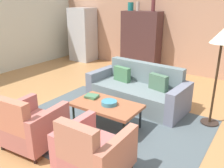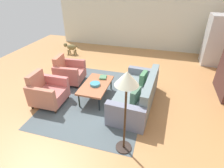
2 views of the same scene
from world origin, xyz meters
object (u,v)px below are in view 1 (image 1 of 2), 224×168
(couch, at_px, (138,91))
(vase_small, at_px, (153,5))
(cabinet, at_px, (141,41))
(vase_tall, at_px, (131,6))
(coffee_table, at_px, (106,106))
(armchair_right, at_px, (92,154))
(vase_round, at_px, (138,6))
(floor_lamp, at_px, (221,45))
(fruit_bowl, at_px, (109,103))
(refrigerator, at_px, (83,35))
(book_stack, at_px, (92,96))
(armchair_left, at_px, (30,127))

(couch, relative_size, vase_small, 6.01)
(cabinet, xyz_separation_m, vase_tall, (-0.40, -0.00, 1.02))
(coffee_table, xyz_separation_m, armchair_right, (0.60, -1.17, -0.05))
(couch, bearing_deg, vase_round, -56.39)
(floor_lamp, bearing_deg, coffee_table, -143.10)
(coffee_table, relative_size, cabinet, 0.67)
(fruit_bowl, distance_m, refrigerator, 5.02)
(couch, bearing_deg, armchair_right, 108.16)
(couch, xyz_separation_m, vase_tall, (-1.62, 2.42, 1.63))
(armchair_right, height_order, floor_lamp, floor_lamp)
(couch, distance_m, vase_round, 3.23)
(vase_tall, height_order, vase_round, vase_round)
(vase_tall, xyz_separation_m, floor_lamp, (3.14, -2.46, -0.48))
(couch, distance_m, refrigerator, 4.25)
(floor_lamp, bearing_deg, book_stack, -150.86)
(fruit_bowl, relative_size, vase_round, 1.02)
(vase_round, bearing_deg, vase_small, 0.00)
(cabinet, xyz_separation_m, vase_round, (-0.15, -0.00, 1.03))
(couch, bearing_deg, armchair_left, 79.67)
(armchair_right, bearing_deg, vase_tall, 114.19)
(coffee_table, bearing_deg, vase_tall, 114.20)
(couch, xyz_separation_m, cabinet, (-1.22, 2.42, 0.61))
(vase_round, relative_size, vase_small, 0.74)
(armchair_left, distance_m, fruit_bowl, 1.34)
(book_stack, xyz_separation_m, vase_round, (-0.98, 3.52, 1.47))
(armchair_right, distance_m, book_stack, 1.59)
(armchair_left, distance_m, armchair_right, 1.19)
(armchair_right, bearing_deg, book_stack, 127.68)
(couch, bearing_deg, floor_lamp, -177.75)
(vase_tall, relative_size, vase_small, 0.68)
(armchair_left, xyz_separation_m, cabinet, (-0.63, 4.77, 0.56))
(book_stack, height_order, vase_round, vase_round)
(couch, relative_size, refrigerator, 1.17)
(refrigerator, bearing_deg, armchair_right, -48.70)
(vase_tall, bearing_deg, fruit_bowl, -65.02)
(fruit_bowl, bearing_deg, coffee_table, -180.00)
(armchair_left, bearing_deg, fruit_bowl, 55.30)
(fruit_bowl, height_order, cabinet, cabinet)
(armchair_left, bearing_deg, armchair_right, -5.47)
(book_stack, bearing_deg, armchair_right, -51.55)
(vase_small, distance_m, refrigerator, 2.84)
(vase_round, height_order, refrigerator, vase_round)
(armchair_right, height_order, refrigerator, refrigerator)
(cabinet, bearing_deg, refrigerator, -177.38)
(armchair_right, distance_m, fruit_bowl, 1.29)
(vase_tall, height_order, refrigerator, vase_tall)
(refrigerator, bearing_deg, floor_lamp, -25.20)
(coffee_table, xyz_separation_m, vase_small, (-0.87, 3.60, 1.58))
(vase_round, bearing_deg, fruit_bowl, -68.37)
(vase_small, bearing_deg, fruit_bowl, -75.55)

